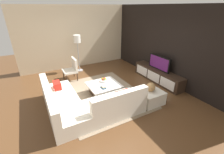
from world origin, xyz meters
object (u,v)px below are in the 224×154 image
Objects in this scene: media_console at (157,75)px; coffee_table at (104,89)px; book_stack at (103,87)px; fruit_bowl at (104,80)px; decorative_ball at (151,87)px; sectional_couch at (83,104)px; television at (159,63)px; floor_lamp at (77,41)px; accent_chair_near at (72,68)px; ottoman at (150,97)px.

media_console reaches higher than coffee_table.
book_stack is at bearing -27.71° from coffee_table.
decorative_ball is (1.28, 0.93, 0.10)m from fruit_bowl.
sectional_couch reaches higher than book_stack.
television is 3.82× the size of decorative_ball.
coffee_table is (-0.10, -2.30, -0.05)m from media_console.
television is 4.91× the size of book_stack.
television is 0.63× the size of floor_lamp.
sectional_couch is 0.91m from book_stack.
coffee_table is 1.55m from decorative_ball.
accent_chair_near reaches higher than decorative_ball.
decorative_ball reaches higher than ottoman.
ottoman is 1.46m from book_stack.
floor_lamp is 6.03× the size of decorative_ball.
fruit_bowl is (2.27, 0.16, -0.91)m from floor_lamp.
coffee_table is 1.80m from accent_chair_near.
sectional_couch is 3.48× the size of ottoman.
coffee_table is (-0.10, -2.30, -0.57)m from television.
decorative_ball is 1.29× the size of book_stack.
sectional_couch is 2.80× the size of accent_chair_near.
media_console is 1.64m from decorative_ball.
accent_chair_near is 3.11× the size of fruit_bowl.
television is 1.63m from decorative_ball.
media_console is 3.40m from accent_chair_near.
decorative_ball is (1.10, 1.03, 0.33)m from coffee_table.
floor_lamp is 7.74× the size of book_stack.
sectional_couch is 1.12m from coffee_table.
media_console is 1.62m from ottoman.
media_console is 2.42m from book_stack.
media_console is 2.61× the size of accent_chair_near.
media_console is 2.22m from fruit_bowl.
accent_chair_near reaches higher than coffee_table.
media_console reaches higher than ottoman.
ottoman is 2.50× the size of fruit_bowl.
coffee_table is at bearing 26.01° from accent_chair_near.
sectional_couch is at bearing -80.97° from television.
floor_lamp is at bearing 151.90° from accent_chair_near.
accent_chair_near is 3.23m from ottoman.
accent_chair_near is (-1.78, -2.89, 0.24)m from media_console.
accent_chair_near is at bearing -155.14° from fruit_bowl.
television is at bearing 90.00° from media_console.
fruit_bowl is at bearing 151.76° from book_stack.
decorative_ball is at bearing 36.82° from accent_chair_near.
coffee_table is (-0.61, 0.93, -0.08)m from sectional_couch.
book_stack is at bearing 20.53° from accent_chair_near.
television is 3.52m from floor_lamp.
floor_lamp reaches higher than decorative_ball.
floor_lamp is (-3.07, 0.87, 1.07)m from sectional_couch.
decorative_ball is at bearing 43.06° from coffee_table.
fruit_bowl is (-0.18, 0.10, 0.23)m from coffee_table.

